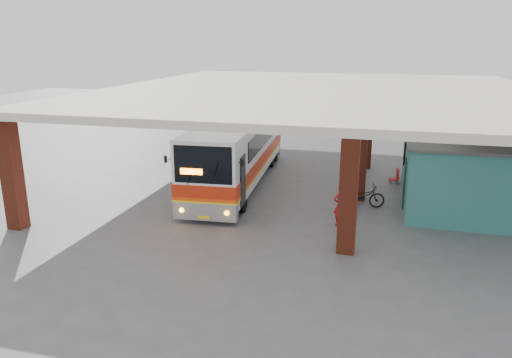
{
  "coord_description": "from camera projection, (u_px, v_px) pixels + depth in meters",
  "views": [
    {
      "loc": [
        4.14,
        -19.15,
        7.11
      ],
      "look_at": [
        -1.01,
        0.0,
        1.49
      ],
      "focal_mm": 35.0,
      "sensor_mm": 36.0,
      "label": 1
    }
  ],
  "objects": [
    {
      "name": "coach_bus",
      "position": [
        238.0,
        149.0,
        24.86
      ],
      "size": [
        3.5,
        12.46,
        3.59
      ],
      "rotation": [
        0.0,
        0.0,
        0.08
      ],
      "color": "white",
      "rests_on": "ground"
    },
    {
      "name": "canopy_roof",
      "position": [
        318.0,
        91.0,
        25.45
      ],
      "size": [
        21.0,
        23.0,
        0.3
      ],
      "primitive_type": "cube",
      "color": "silver",
      "rests_on": "brick_columns"
    },
    {
      "name": "pedestrian",
      "position": [
        341.0,
        206.0,
        19.39
      ],
      "size": [
        0.69,
        0.54,
        1.65
      ],
      "primitive_type": "imported",
      "rotation": [
        0.0,
        0.0,
        3.42
      ],
      "color": "red",
      "rests_on": "ground"
    },
    {
      "name": "motorcycle",
      "position": [
        362.0,
        196.0,
        21.56
      ],
      "size": [
        2.07,
        1.14,
        1.03
      ],
      "primitive_type": "imported",
      "rotation": [
        0.0,
        0.0,
        1.82
      ],
      "color": "black",
      "rests_on": "ground"
    },
    {
      "name": "ground",
      "position": [
        279.0,
        215.0,
        20.76
      ],
      "size": [
        90.0,
        90.0,
        0.0
      ],
      "primitive_type": "plane",
      "color": "#515154",
      "rests_on": "ground"
    },
    {
      "name": "brick_columns",
      "position": [
        330.0,
        142.0,
        24.46
      ],
      "size": [
        20.1,
        21.6,
        4.35
      ],
      "color": "maroon",
      "rests_on": "ground"
    },
    {
      "name": "red_chair",
      "position": [
        396.0,
        177.0,
        25.17
      ],
      "size": [
        0.49,
        0.49,
        0.78
      ],
      "rotation": [
        0.0,
        0.0,
        0.23
      ],
      "color": "#B71315",
      "rests_on": "ground"
    },
    {
      "name": "shop_building",
      "position": [
        464.0,
        167.0,
        22.18
      ],
      "size": [
        5.2,
        8.2,
        3.11
      ],
      "color": "teal",
      "rests_on": "ground"
    }
  ]
}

